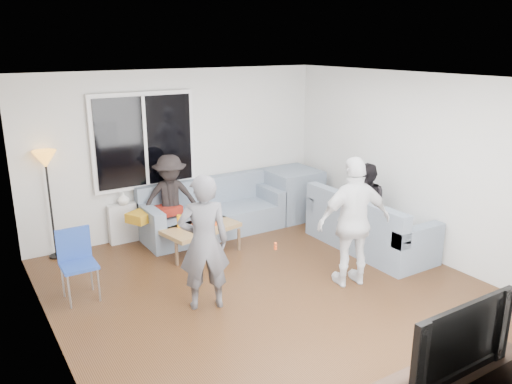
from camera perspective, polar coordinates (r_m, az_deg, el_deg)
floor at (r=6.41m, az=2.13°, el=-11.53°), size 5.00×5.50×0.04m
ceiling at (r=5.67m, az=2.42°, el=12.74°), size 5.00×5.50×0.04m
wall_back at (r=8.27m, az=-8.63°, el=4.51°), size 5.00×0.04×2.60m
wall_front at (r=4.09m, az=25.03°, el=-9.59°), size 5.00×0.04×2.60m
wall_left at (r=5.01m, az=-22.38°, el=-4.52°), size 0.04×5.50×2.60m
wall_right at (r=7.57m, az=18.25°, el=2.75°), size 0.04×5.50×2.60m
window_frame at (r=7.94m, az=-12.45°, el=5.64°), size 1.62×0.06×1.47m
window_glass at (r=7.90m, az=-12.35°, el=5.60°), size 1.50×0.02×1.35m
window_mullion at (r=7.89m, az=-12.33°, el=5.59°), size 0.05×0.03×1.35m
radiator at (r=8.21m, az=-11.83°, el=-2.92°), size 1.30×0.12×0.62m
potted_plant at (r=8.13m, az=-10.11°, el=0.69°), size 0.25×0.22×0.38m
vase at (r=7.94m, az=-14.69°, el=-0.73°), size 0.18×0.18×0.19m
sofa_back_section at (r=8.20m, az=-4.84°, el=-1.81°), size 2.30×0.85×0.85m
sofa_right_section at (r=7.76m, az=12.68°, el=-3.24°), size 2.00×0.85×0.85m
sofa_corner at (r=8.98m, az=4.04°, el=-0.16°), size 0.85×0.85×0.85m
cushion_yellow at (r=7.71m, az=-12.72°, el=-2.70°), size 0.48×0.46×0.14m
cushion_red at (r=7.93m, az=-9.85°, el=-1.99°), size 0.39×0.34×0.13m
coffee_table at (r=7.56m, az=-6.18°, el=-5.28°), size 1.20×0.80×0.40m
pitcher at (r=7.40m, az=-6.57°, el=-3.41°), size 0.17×0.17×0.17m
side_chair at (r=6.45m, az=-19.27°, el=-7.88°), size 0.40×0.40×0.86m
floor_lamp at (r=7.69m, az=-22.07°, el=-1.45°), size 0.32×0.32×1.56m
player_left at (r=5.82m, az=-5.88°, el=-5.68°), size 0.68×0.55×1.60m
player_right at (r=6.45m, az=10.95°, el=-3.34°), size 1.05×0.65×1.67m
spectator_right at (r=7.75m, az=12.28°, el=-1.55°), size 0.53×0.66×1.28m
spectator_back at (r=7.86m, az=-9.56°, el=-0.77°), size 1.00×0.74×1.38m
television at (r=4.45m, az=21.07°, el=-14.75°), size 1.13×0.15×0.65m
bottle_b at (r=7.27m, az=-6.43°, el=-3.60°), size 0.08×0.08×0.21m
bottle_e at (r=7.71m, az=-4.37°, el=-2.29°), size 0.07×0.07×0.23m
bottle_d at (r=7.47m, az=-4.70°, el=-2.76°), size 0.07×0.07×0.27m
bottle_a at (r=7.44m, az=-8.62°, el=-3.28°), size 0.07×0.07×0.19m
bottle_c at (r=7.62m, az=-6.70°, el=-2.65°), size 0.07×0.07×0.21m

